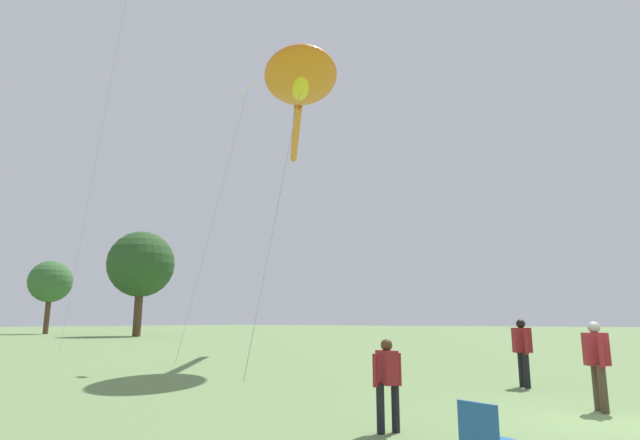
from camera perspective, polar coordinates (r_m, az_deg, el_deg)
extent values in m
plane|color=#66844C|center=(10.51, 30.05, -18.98)|extent=(300.00, 300.00, 0.00)
ellipsoid|color=orange|center=(22.22, -2.18, 15.53)|extent=(5.84, 5.51, 1.08)
cylinder|color=orange|center=(28.10, -2.74, 9.31)|extent=(6.41, 5.20, 0.39)
ellipsoid|color=yellow|center=(22.01, -2.19, 14.41)|extent=(2.19, 1.95, 0.39)
cylinder|color=#B2B2B7|center=(18.04, -4.78, 1.29)|extent=(4.59, 1.44, 11.13)
cylinder|color=black|center=(14.62, 22.01, -15.24)|extent=(0.15, 0.15, 0.90)
cylinder|color=black|center=(14.92, 21.51, -15.17)|extent=(0.15, 0.15, 0.90)
cube|color=maroon|center=(14.72, 21.54, -12.33)|extent=(0.46, 0.51, 0.63)
sphere|color=black|center=(14.71, 21.43, -10.70)|extent=(0.23, 0.23, 0.23)
cylinder|color=maroon|center=(14.48, 21.95, -12.51)|extent=(0.10, 0.10, 0.61)
cylinder|color=maroon|center=(14.97, 21.17, -12.49)|extent=(0.10, 0.10, 0.61)
cylinder|color=#473828|center=(11.38, 28.98, -16.14)|extent=(0.15, 0.15, 0.87)
cylinder|color=#473828|center=(11.68, 28.43, -16.03)|extent=(0.15, 0.15, 0.87)
cube|color=maroon|center=(11.47, 28.36, -12.52)|extent=(0.41, 0.49, 0.61)
sphere|color=#9E9993|center=(11.46, 28.17, -10.49)|extent=(0.22, 0.22, 0.22)
cylinder|color=maroon|center=(11.23, 28.81, -12.75)|extent=(0.10, 0.10, 0.59)
cylinder|color=maroon|center=(11.71, 27.96, -12.71)|extent=(0.10, 0.10, 0.59)
cylinder|color=black|center=(8.41, 6.75, -20.13)|extent=(0.12, 0.12, 0.73)
cylinder|color=black|center=(8.55, 8.40, -19.95)|extent=(0.12, 0.12, 0.73)
cube|color=maroon|center=(8.41, 7.47, -15.96)|extent=(0.37, 0.42, 0.52)
sphere|color=#4C3319|center=(8.38, 7.41, -13.62)|extent=(0.19, 0.19, 0.19)
cylinder|color=maroon|center=(8.30, 6.16, -16.30)|extent=(0.08, 0.08, 0.50)
cylinder|color=maroon|center=(8.52, 8.76, -16.10)|extent=(0.08, 0.08, 0.50)
cube|color=#235699|center=(5.91, 17.16, -20.74)|extent=(0.20, 0.47, 0.40)
cylinder|color=#B2B2B7|center=(29.69, -23.79, 5.42)|extent=(0.21, 3.02, 19.34)
cube|color=white|center=(24.06, -7.97, 14.46)|extent=(0.67, 0.75, 0.47)
cylinder|color=#B2B2B7|center=(21.88, -11.67, 0.51)|extent=(2.17, 1.46, 12.04)
cylinder|color=#513823|center=(61.17, -19.62, -9.73)|extent=(0.89, 0.89, 5.02)
sphere|color=#284C23|center=(61.49, -19.29, -4.65)|extent=(7.39, 7.39, 7.39)
cylinder|color=#513823|center=(75.78, -28.10, -9.40)|extent=(0.65, 0.65, 4.55)
sphere|color=#386633|center=(75.95, -27.80, -6.06)|extent=(5.42, 5.42, 5.42)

